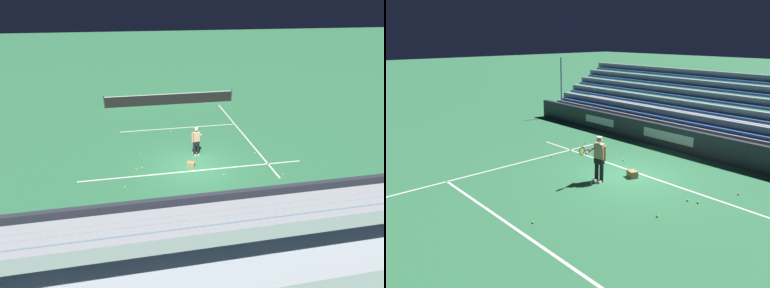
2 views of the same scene
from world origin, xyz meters
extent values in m
plane|color=#337A4C|center=(0.00, 0.00, 0.00)|extent=(160.00, 160.00, 0.00)
cube|color=white|center=(0.00, -0.50, 0.00)|extent=(12.00, 0.10, 0.01)
cube|color=white|center=(4.11, 4.00, 0.00)|extent=(0.10, 12.00, 0.01)
cube|color=white|center=(0.00, 5.50, 0.00)|extent=(8.22, 0.10, 0.01)
cube|color=#2D333D|center=(0.00, -4.20, 0.55)|extent=(22.13, 0.24, 1.10)
cube|color=silver|center=(1.22, -4.07, 0.61)|extent=(2.80, 0.01, 0.44)
cube|color=silver|center=(5.81, -4.07, 0.61)|extent=(2.20, 0.01, 0.40)
cube|color=#9EA3A8|center=(0.00, -6.80, 0.55)|extent=(21.03, 4.00, 1.10)
cube|color=#2D5BAD|center=(0.00, -5.20, 1.18)|extent=(20.61, 0.40, 0.12)
cube|color=#9EA3A8|center=(0.00, -5.48, 1.33)|extent=(21.03, 0.24, 0.45)
cube|color=#2D5BAD|center=(0.00, -6.00, 1.63)|extent=(20.61, 0.40, 0.12)
cube|color=#9EA3A8|center=(0.00, -6.28, 1.77)|extent=(21.03, 0.24, 0.45)
cube|color=#2D5BAD|center=(0.00, -6.80, 2.08)|extent=(20.61, 0.40, 0.12)
cube|color=#9EA3A8|center=(0.00, -7.08, 2.23)|extent=(21.03, 0.24, 0.45)
cube|color=#2D5BAD|center=(0.00, -7.60, 2.53)|extent=(20.61, 0.40, 0.12)
cube|color=#9EA3A8|center=(0.00, -7.88, 2.67)|extent=(21.03, 0.24, 0.45)
cube|color=#2D5BAD|center=(0.00, -8.40, 2.98)|extent=(20.61, 0.40, 0.12)
cube|color=#9EA3A8|center=(0.00, -8.68, 3.12)|extent=(21.03, 0.24, 0.45)
cylinder|color=black|center=(0.29, 1.23, 0.44)|extent=(0.15, 0.15, 0.88)
cylinder|color=black|center=(0.51, 1.27, 0.44)|extent=(0.15, 0.15, 0.88)
cube|color=white|center=(0.28, 1.29, 0.04)|extent=(0.16, 0.30, 0.09)
cube|color=white|center=(0.50, 1.33, 0.04)|extent=(0.16, 0.30, 0.09)
cube|color=black|center=(0.40, 1.25, 0.80)|extent=(0.37, 0.28, 0.20)
cube|color=tan|center=(0.40, 1.25, 1.17)|extent=(0.39, 0.27, 0.58)
sphere|color=tan|center=(0.40, 1.26, 1.60)|extent=(0.21, 0.21, 0.21)
cylinder|color=white|center=(0.40, 1.26, 1.69)|extent=(0.20, 0.20, 0.05)
cylinder|color=tan|center=(0.16, 1.21, 1.13)|extent=(0.09, 0.09, 0.56)
cylinder|color=tan|center=(0.61, 1.49, 1.22)|extent=(0.19, 0.59, 0.24)
cylinder|color=black|center=(0.56, 1.73, 1.27)|extent=(0.09, 0.30, 0.03)
torus|color=black|center=(0.51, 2.01, 1.31)|extent=(0.08, 0.31, 0.31)
cylinder|color=#D6D14C|center=(0.51, 2.01, 1.31)|extent=(0.05, 0.27, 0.27)
cube|color=#A87F51|center=(-0.14, 0.00, 0.13)|extent=(0.48, 0.43, 0.26)
sphere|color=#CCE533|center=(-3.07, 0.19, 0.03)|extent=(0.07, 0.07, 0.07)
sphere|color=#CCE533|center=(-3.62, -1.43, 0.03)|extent=(0.07, 0.07, 0.07)
sphere|color=#CCE533|center=(-2.79, 1.94, 0.03)|extent=(0.07, 0.07, 0.07)
sphere|color=#CCE533|center=(-2.75, 0.30, 0.03)|extent=(0.07, 0.07, 0.07)
sphere|color=#CCE533|center=(1.38, -1.18, 0.03)|extent=(0.07, 0.07, 0.07)
sphere|color=#CCE533|center=(3.85, 0.83, 0.03)|extent=(0.07, 0.07, 0.07)
sphere|color=#CCE533|center=(4.41, -1.72, 0.03)|extent=(0.07, 0.07, 0.07)
sphere|color=#CCE533|center=(-0.65, 4.95, 0.03)|extent=(0.07, 0.07, 0.07)
cylinder|color=#33383D|center=(-5.50, 10.89, 0.54)|extent=(0.09, 0.09, 1.07)
cylinder|color=#33383D|center=(5.50, 10.89, 0.54)|extent=(0.09, 0.09, 1.07)
cube|color=black|center=(0.00, 10.89, 0.46)|extent=(11.00, 0.02, 0.91)
cube|color=white|center=(0.00, 10.89, 0.94)|extent=(11.00, 0.04, 0.05)
camera|label=1|loc=(-2.64, -13.93, 8.17)|focal=28.00mm
camera|label=2|loc=(-8.78, 10.40, 5.22)|focal=35.00mm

